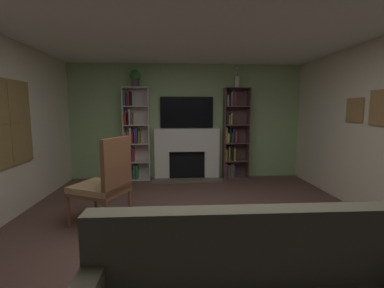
{
  "coord_description": "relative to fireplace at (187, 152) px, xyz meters",
  "views": [
    {
      "loc": [
        -0.26,
        -2.81,
        1.53
      ],
      "look_at": [
        0.0,
        1.25,
        1.0
      ],
      "focal_mm": 24.94,
      "sensor_mm": 36.0,
      "label": 1
    }
  ],
  "objects": [
    {
      "name": "ground_plane",
      "position": [
        0.0,
        -3.02,
        -0.59
      ],
      "size": [
        7.51,
        7.51,
        0.0
      ],
      "primitive_type": "plane",
      "color": "brown"
    },
    {
      "name": "wall_back_accent",
      "position": [
        0.0,
        0.14,
        0.67
      ],
      "size": [
        5.21,
        0.06,
        2.52
      ],
      "primitive_type": "cube",
      "color": "#95BA7C",
      "rests_on": "ground_plane"
    },
    {
      "name": "ceiling",
      "position": [
        0.0,
        -3.02,
        1.96
      ],
      "size": [
        5.21,
        6.38,
        0.06
      ],
      "primitive_type": "cube",
      "color": "white",
      "rests_on": "wall_back_accent"
    },
    {
      "name": "fireplace",
      "position": [
        0.0,
        0.0,
        0.0
      ],
      "size": [
        1.52,
        0.51,
        1.12
      ],
      "color": "white",
      "rests_on": "ground_plane"
    },
    {
      "name": "tv",
      "position": [
        0.0,
        0.08,
        0.88
      ],
      "size": [
        1.16,
        0.06,
        0.68
      ],
      "primitive_type": "cube",
      "color": "black",
      "rests_on": "fireplace"
    },
    {
      "name": "bookshelf_left",
      "position": [
        -1.14,
        0.0,
        0.35
      ],
      "size": [
        0.55,
        0.28,
        2.0
      ],
      "color": "silver",
      "rests_on": "ground_plane"
    },
    {
      "name": "bookshelf_right",
      "position": [
        1.02,
        -0.0,
        0.35
      ],
      "size": [
        0.55,
        0.31,
        2.0
      ],
      "color": "brown",
      "rests_on": "ground_plane"
    },
    {
      "name": "potted_plant",
      "position": [
        -1.09,
        -0.04,
        1.61
      ],
      "size": [
        0.23,
        0.23,
        0.36
      ],
      "color": "#4F4B53",
      "rests_on": "bookshelf_left"
    },
    {
      "name": "vase_with_flowers",
      "position": [
        1.09,
        -0.04,
        1.57
      ],
      "size": [
        0.1,
        0.1,
        0.43
      ],
      "color": "beige",
      "rests_on": "bookshelf_right"
    },
    {
      "name": "armchair",
      "position": [
        -1.18,
        -2.34,
        -0.01
      ],
      "size": [
        0.82,
        0.78,
        1.18
      ],
      "color": "brown",
      "rests_on": "ground_plane"
    }
  ]
}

